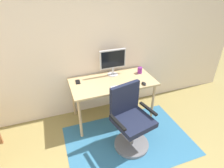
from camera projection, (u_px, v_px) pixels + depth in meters
wall_back at (87, 42)px, 3.03m from camera, size 6.00×0.10×2.60m
area_rug at (129, 140)px, 2.93m from camera, size 1.89×1.26×0.01m
desk at (113, 85)px, 3.09m from camera, size 1.37×0.70×0.75m
monitor at (113, 60)px, 3.11m from camera, size 0.45×0.18×0.45m
keyboard at (125, 87)px, 2.88m from camera, size 0.43×0.13×0.02m
computer_mouse at (144, 83)px, 2.95m from camera, size 0.06×0.10×0.03m
coffee_cup at (140, 70)px, 3.27m from camera, size 0.08×0.08×0.11m
cell_phone at (78, 82)px, 3.02m from camera, size 0.08×0.15×0.01m
office_chair at (130, 122)px, 2.68m from camera, size 0.63×0.59×0.97m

